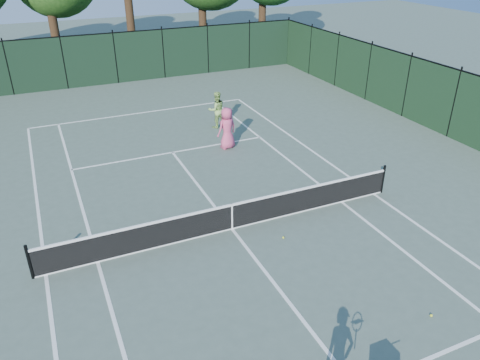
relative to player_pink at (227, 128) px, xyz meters
name	(u,v)px	position (x,y,z in m)	size (l,w,h in m)	color
ground	(232,229)	(-2.31, -5.91, -0.90)	(90.00, 90.00, 0.00)	#4D5E51
sideline_doubles_left	(46,275)	(-7.80, -5.91, -0.90)	(0.10, 23.77, 0.01)	white
sideline_doubles_right	(374,194)	(3.17, -5.91, -0.90)	(0.10, 23.77, 0.01)	white
sideline_singles_left	(98,262)	(-6.43, -5.91, -0.90)	(0.10, 23.77, 0.01)	white
sideline_singles_right	(342,202)	(1.80, -5.91, -0.90)	(0.10, 23.77, 0.01)	white
baseline_far	(142,113)	(-2.31, 5.98, -0.90)	(10.97, 0.10, 0.01)	white
service_line_far	(173,152)	(-2.31, 0.49, -0.90)	(8.23, 0.10, 0.01)	white
center_service_line	(232,229)	(-2.31, -5.91, -0.90)	(0.10, 12.80, 0.01)	white
tennis_net	(232,216)	(-2.31, -5.91, -0.43)	(11.69, 0.09, 1.06)	black
fence_far	(116,59)	(-2.31, 12.09, 0.60)	(24.00, 0.05, 3.00)	black
player_pink	(227,128)	(0.00, 0.00, 0.00)	(1.00, 0.78, 1.81)	#CE4873
player_green	(217,110)	(0.51, 2.49, -0.03)	(0.86, 0.68, 1.74)	#8EB95C
loose_ball_near_cart	(431,315)	(0.57, -11.36, -0.87)	(0.07, 0.07, 0.07)	#C6D22B
loose_ball_midcourt	(283,237)	(-1.09, -7.02, -0.87)	(0.07, 0.07, 0.07)	yellow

